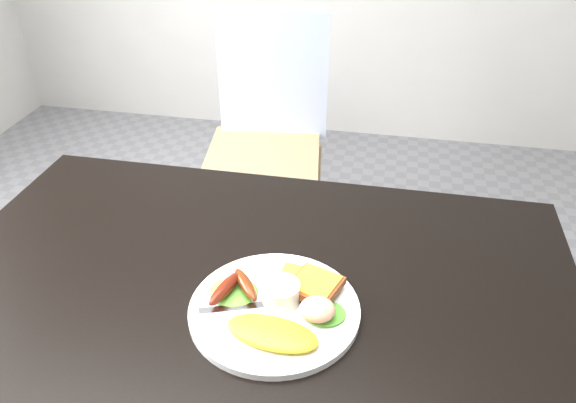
# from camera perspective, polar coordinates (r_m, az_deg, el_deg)

# --- Properties ---
(dining_table) EXTENTS (1.20, 0.80, 0.04)m
(dining_table) POSITION_cam_1_polar(r_m,az_deg,el_deg) (1.05, -3.98, -9.47)
(dining_table) COLOR black
(dining_table) RESTS_ON ground
(dining_chair) EXTENTS (0.46, 0.46, 0.05)m
(dining_chair) POSITION_cam_1_polar(r_m,az_deg,el_deg) (2.07, -2.53, 4.47)
(dining_chair) COLOR tan
(dining_chair) RESTS_ON ground
(person) EXTENTS (0.54, 0.42, 1.35)m
(person) POSITION_cam_1_polar(r_m,az_deg,el_deg) (1.50, -9.30, 2.09)
(person) COLOR #264889
(person) RESTS_ON ground
(plate) EXTENTS (0.29, 0.29, 0.01)m
(plate) POSITION_cam_1_polar(r_m,az_deg,el_deg) (0.98, -1.39, -10.94)
(plate) COLOR white
(plate) RESTS_ON dining_table
(lettuce_left) EXTENTS (0.09, 0.08, 0.01)m
(lettuce_left) POSITION_cam_1_polar(r_m,az_deg,el_deg) (1.01, -5.54, -9.08)
(lettuce_left) COLOR #4B8925
(lettuce_left) RESTS_ON plate
(lettuce_right) EXTENTS (0.08, 0.08, 0.01)m
(lettuce_right) POSITION_cam_1_polar(r_m,az_deg,el_deg) (0.96, 3.78, -11.29)
(lettuce_right) COLOR #539B34
(lettuce_right) RESTS_ON plate
(omelette) EXTENTS (0.16, 0.09, 0.02)m
(omelette) POSITION_cam_1_polar(r_m,az_deg,el_deg) (0.92, -1.62, -13.22)
(omelette) COLOR yellow
(omelette) RESTS_ON plate
(sausage_a) EXTENTS (0.05, 0.10, 0.02)m
(sausage_a) POSITION_cam_1_polar(r_m,az_deg,el_deg) (0.99, -6.38, -8.73)
(sausage_a) COLOR #5A120A
(sausage_a) RESTS_ON lettuce_left
(sausage_b) EXTENTS (0.07, 0.09, 0.02)m
(sausage_b) POSITION_cam_1_polar(r_m,az_deg,el_deg) (0.99, -4.32, -8.41)
(sausage_b) COLOR #5D2715
(sausage_b) RESTS_ON lettuce_left
(ramekin) EXTENTS (0.07, 0.07, 0.04)m
(ramekin) POSITION_cam_1_polar(r_m,az_deg,el_deg) (0.98, -0.75, -9.31)
(ramekin) COLOR white
(ramekin) RESTS_ON plate
(toast_a) EXTENTS (0.07, 0.07, 0.01)m
(toast_a) POSITION_cam_1_polar(r_m,az_deg,el_deg) (1.02, 1.00, -7.89)
(toast_a) COLOR brown
(toast_a) RESTS_ON plate
(toast_b) EXTENTS (0.10, 0.10, 0.01)m
(toast_b) POSITION_cam_1_polar(r_m,az_deg,el_deg) (0.99, 2.79, -8.53)
(toast_b) COLOR brown
(toast_b) RESTS_ON toast_a
(potato_salad) EXTENTS (0.06, 0.06, 0.03)m
(potato_salad) POSITION_cam_1_polar(r_m,az_deg,el_deg) (0.94, 2.99, -10.88)
(potato_salad) COLOR #FBDDB5
(potato_salad) RESTS_ON lettuce_right
(fork) EXTENTS (0.18, 0.07, 0.00)m
(fork) POSITION_cam_1_polar(r_m,az_deg,el_deg) (0.98, -3.68, -10.60)
(fork) COLOR #ADAFB7
(fork) RESTS_ON plate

